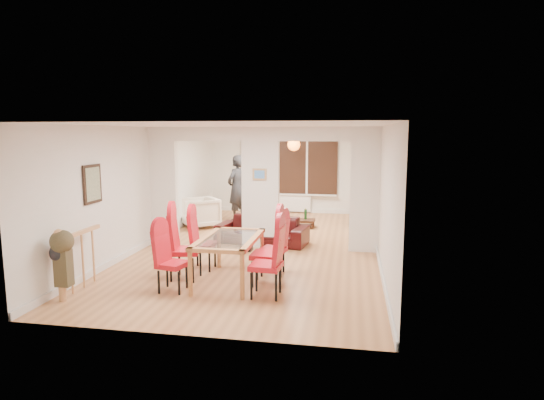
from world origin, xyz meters
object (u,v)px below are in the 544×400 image
(dining_chair_lb, at_px, (185,246))
(bowl, at_px, (294,218))
(dining_chair_rb, at_px, (266,250))
(dining_chair_rc, at_px, (273,246))
(coffee_table, at_px, (297,223))
(dining_chair_ra, at_px, (266,260))
(television, at_px, (353,215))
(person, at_px, (237,188))
(dining_chair_lc, at_px, (203,241))
(sofa, at_px, (262,230))
(armchair, at_px, (200,213))
(dining_table, at_px, (229,260))
(dining_chair_la, at_px, (172,259))
(bottle, at_px, (306,214))

(dining_chair_lb, height_order, bowl, dining_chair_lb)
(dining_chair_rb, relative_size, bowl, 5.40)
(dining_chair_lb, bearing_deg, dining_chair_rc, 10.33)
(bowl, bearing_deg, coffee_table, -8.80)
(dining_chair_ra, distance_m, television, 5.78)
(bowl, bearing_deg, television, 14.60)
(dining_chair_ra, xyz_separation_m, coffee_table, (-0.13, 5.20, -0.46))
(person, bearing_deg, television, 110.68)
(dining_chair_lc, distance_m, sofa, 2.23)
(bowl, bearing_deg, dining_chair_rb, -88.28)
(television, bearing_deg, armchair, 84.25)
(dining_table, bearing_deg, television, 67.93)
(dining_chair_rc, bearing_deg, dining_chair_la, -128.12)
(bowl, bearing_deg, person, 162.38)
(dining_chair_lb, xyz_separation_m, dining_chair_rb, (1.40, -0.04, 0.00))
(person, bearing_deg, dining_chair_ra, 41.42)
(dining_chair_la, bearing_deg, person, 106.44)
(armchair, xyz_separation_m, coffee_table, (2.52, 0.43, -0.29))
(dining_table, bearing_deg, coffee_table, 82.69)
(dining_chair_lc, xyz_separation_m, dining_chair_rb, (1.29, -0.64, 0.06))
(dining_table, height_order, dining_chair_ra, dining_chair_ra)
(bottle, bearing_deg, dining_chair_la, -106.54)
(dining_table, xyz_separation_m, dining_chair_lb, (-0.77, 0.02, 0.20))
(dining_chair_lb, height_order, coffee_table, dining_chair_lb)
(dining_table, bearing_deg, person, 102.94)
(dining_chair_la, relative_size, person, 0.55)
(dining_table, height_order, television, dining_table)
(dining_chair_lc, xyz_separation_m, bottle, (1.47, 4.06, -0.17))
(dining_table, xyz_separation_m, bottle, (0.80, 4.68, -0.02))
(sofa, bearing_deg, dining_chair_lc, -99.20)
(person, bearing_deg, sofa, 49.16)
(dining_chair_lc, bearing_deg, dining_chair_ra, -43.18)
(dining_chair_lb, bearing_deg, dining_chair_la, -98.34)
(dining_chair_rb, relative_size, dining_chair_rc, 1.13)
(dining_chair_rc, xyz_separation_m, sofa, (-0.63, 2.21, -0.22))
(dining_chair_la, bearing_deg, bowl, 88.72)
(dining_chair_lb, relative_size, television, 1.14)
(person, bearing_deg, dining_chair_rc, 44.47)
(person, bearing_deg, dining_table, 35.90)
(television, bearing_deg, sofa, 120.79)
(dining_chair_rc, relative_size, person, 0.56)
(dining_chair_la, bearing_deg, coffee_table, 87.61)
(dining_chair_lc, xyz_separation_m, bowl, (1.15, 4.02, -0.29))
(dining_chair_rb, bearing_deg, sofa, 105.23)
(dining_chair_rc, height_order, bottle, dining_chair_rc)
(sofa, distance_m, bottle, 2.10)
(dining_chair_rb, distance_m, coffee_table, 4.68)
(sofa, height_order, bowl, sofa)
(dining_table, relative_size, dining_chair_la, 1.58)
(coffee_table, height_order, bowl, bowl)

